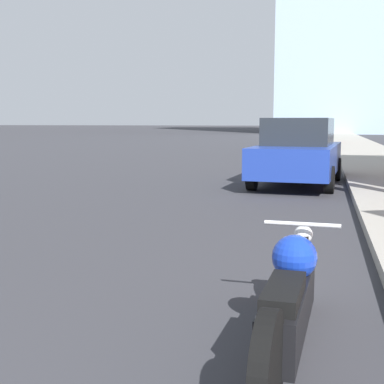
% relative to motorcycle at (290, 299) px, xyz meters
% --- Properties ---
extents(sidewalk, '(2.98, 240.00, 0.15)m').
position_rel_motorcycle_xyz_m(sidewalk, '(2.30, 36.01, -0.33)').
color(sidewalk, '#9E998E').
rests_on(sidewalk, ground_plane).
extents(motorcycle, '(0.62, 2.58, 0.80)m').
position_rel_motorcycle_xyz_m(motorcycle, '(0.00, 0.00, 0.00)').
color(motorcycle, black).
rests_on(motorcycle, ground_plane).
extents(parked_car_blue, '(2.24, 4.68, 1.70)m').
position_rel_motorcycle_xyz_m(parked_car_blue, '(-0.41, 10.20, 0.44)').
color(parked_car_blue, '#1E3899').
rests_on(parked_car_blue, ground_plane).
extents(parked_car_silver, '(2.24, 4.49, 1.68)m').
position_rel_motorcycle_xyz_m(parked_car_silver, '(-0.45, 23.21, 0.44)').
color(parked_car_silver, '#BCBCC1').
rests_on(parked_car_silver, ground_plane).
extents(parked_car_red, '(1.97, 3.99, 1.67)m').
position_rel_motorcycle_xyz_m(parked_car_red, '(-0.38, 35.00, 0.42)').
color(parked_car_red, red).
rests_on(parked_car_red, ground_plane).
extents(parked_car_green, '(1.97, 4.28, 1.63)m').
position_rel_motorcycle_xyz_m(parked_car_green, '(-0.17, 46.76, 0.42)').
color(parked_car_green, '#1E6B33').
rests_on(parked_car_green, ground_plane).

